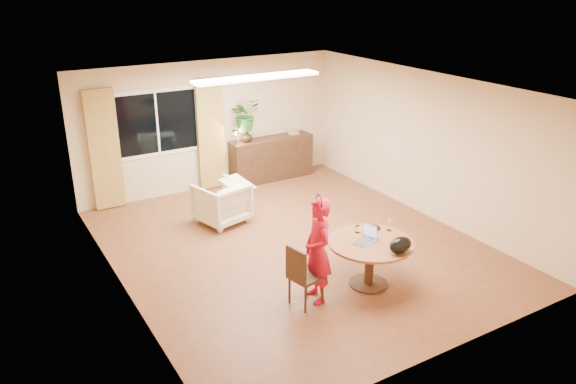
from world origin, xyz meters
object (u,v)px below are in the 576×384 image
object	(u,v)px
dining_chair	(306,275)
sideboard	(271,159)
dining_table	(370,251)
child	(318,251)
armchair	(221,202)

from	to	relation	value
dining_chair	sideboard	bearing A→B (deg)	54.73
dining_table	child	distance (m)	0.87
dining_table	dining_chair	size ratio (longest dim) A/B	1.37
dining_table	sideboard	bearing A→B (deg)	77.95
dining_table	armchair	bearing A→B (deg)	106.28
armchair	sideboard	xyz separation A→B (m)	(1.87, 1.52, 0.08)
armchair	sideboard	bearing A→B (deg)	-155.18
child	sideboard	distance (m)	4.88
dining_chair	armchair	bearing A→B (deg)	75.93
dining_table	child	world-z (taller)	child
child	sideboard	xyz separation A→B (m)	(1.82, 4.52, -0.28)
dining_chair	child	world-z (taller)	child
armchair	sideboard	size ratio (longest dim) A/B	0.45
sideboard	dining_chair	bearing A→B (deg)	-113.95
sideboard	child	bearing A→B (deg)	-111.95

